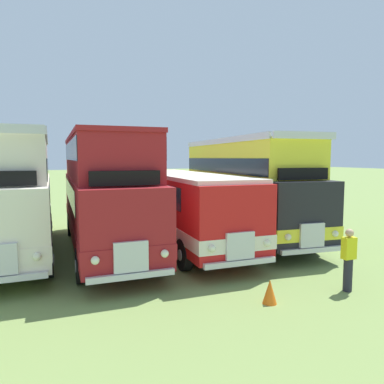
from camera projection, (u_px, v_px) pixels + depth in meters
name	position (u px, v px, depth m)	size (l,w,h in m)	color
ground_plane	(104.00, 248.00, 14.52)	(200.00, 200.00, 0.00)	#7A934C
bus_second_in_row	(14.00, 192.00, 13.44)	(2.83, 9.91, 4.52)	silver
bus_third_in_row	(104.00, 188.00, 14.04)	(2.75, 10.49, 4.49)	maroon
bus_fourth_in_row	(182.00, 203.00, 15.18)	(2.68, 10.40, 2.99)	red
bus_fifth_in_row	(243.00, 185.00, 16.89)	(3.15, 10.86, 4.52)	black
cone_near_end	(270.00, 292.00, 8.97)	(0.36, 0.36, 0.62)	orange
marshal_person	(348.00, 259.00, 9.76)	(0.36, 0.24, 1.73)	#23232D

